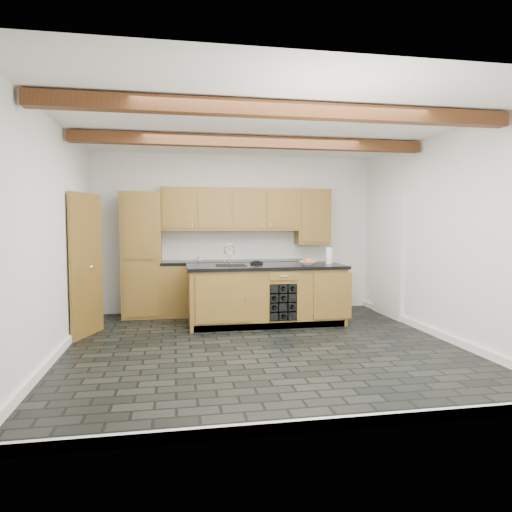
{
  "coord_description": "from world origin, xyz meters",
  "views": [
    {
      "loc": [
        -1.11,
        -5.7,
        1.57
      ],
      "look_at": [
        0.06,
        0.8,
        1.11
      ],
      "focal_mm": 32.0,
      "sensor_mm": 36.0,
      "label": 1
    }
  ],
  "objects_px": {
    "kitchen_scale": "(257,263)",
    "paper_towel": "(329,256)",
    "island": "(266,294)",
    "fruit_bowl": "(307,263)"
  },
  "relations": [
    {
      "from": "kitchen_scale",
      "to": "paper_towel",
      "type": "height_order",
      "value": "paper_towel"
    },
    {
      "from": "kitchen_scale",
      "to": "fruit_bowl",
      "type": "bearing_deg",
      "value": -39.96
    },
    {
      "from": "fruit_bowl",
      "to": "paper_towel",
      "type": "xyz_separation_m",
      "value": [
        0.42,
        0.19,
        0.1
      ]
    },
    {
      "from": "island",
      "to": "fruit_bowl",
      "type": "distance_m",
      "value": 0.81
    },
    {
      "from": "island",
      "to": "paper_towel",
      "type": "bearing_deg",
      "value": 1.97
    },
    {
      "from": "fruit_bowl",
      "to": "island",
      "type": "bearing_deg",
      "value": 166.56
    },
    {
      "from": "island",
      "to": "kitchen_scale",
      "type": "height_order",
      "value": "kitchen_scale"
    },
    {
      "from": "kitchen_scale",
      "to": "paper_towel",
      "type": "xyz_separation_m",
      "value": [
        1.17,
        -0.11,
        0.1
      ]
    },
    {
      "from": "kitchen_scale",
      "to": "fruit_bowl",
      "type": "height_order",
      "value": "fruit_bowl"
    },
    {
      "from": "island",
      "to": "paper_towel",
      "type": "distance_m",
      "value": 1.21
    }
  ]
}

